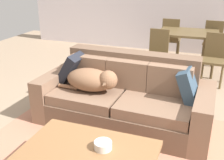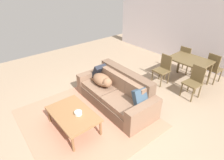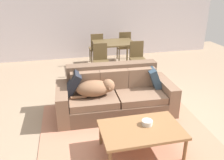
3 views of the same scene
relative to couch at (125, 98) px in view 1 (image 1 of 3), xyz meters
name	(u,v)px [view 1 (image 1 of 3)]	position (x,y,z in m)	size (l,w,h in m)	color
ground_plane	(138,135)	(0.27, -0.29, -0.33)	(10.00, 10.00, 0.00)	#9F866B
couch	(125,98)	(0.00, 0.00, 0.00)	(2.20, 1.02, 0.88)	brown
dog_on_left_cushion	(93,80)	(-0.38, -0.15, 0.26)	(0.80, 0.40, 0.30)	brown
throw_pillow_by_left_arm	(73,67)	(-0.78, 0.08, 0.31)	(0.13, 0.43, 0.43)	black
throw_pillow_by_right_arm	(189,85)	(0.78, 0.03, 0.29)	(0.13, 0.39, 0.39)	#33485C
coffee_table	(88,155)	(0.07, -1.29, 0.05)	(1.16, 0.74, 0.42)	olive
bowl_on_coffee_table	(103,145)	(0.18, -1.22, 0.13)	(0.16, 0.16, 0.07)	silver
dining_table	(188,36)	(0.55, 2.38, 0.36)	(1.13, 0.86, 0.77)	brown
dining_chair_near_left	(157,51)	(0.07, 1.79, 0.16)	(0.42, 0.42, 0.88)	brown
dining_chair_near_right	(214,56)	(1.06, 1.81, 0.16)	(0.43, 0.43, 0.88)	brown
dining_chair_far_left	(171,37)	(0.15, 2.90, 0.19)	(0.40, 0.40, 0.94)	brown
dining_chair_far_right	(213,40)	(1.02, 2.99, 0.18)	(0.43, 0.43, 0.93)	brown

